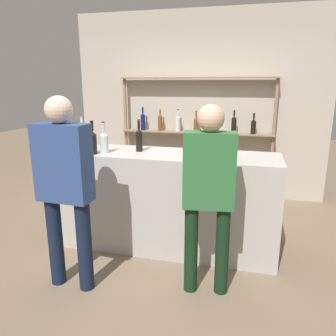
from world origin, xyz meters
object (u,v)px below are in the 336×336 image
customer_right (209,187)px  counter_bottle_5 (139,139)px  counter_bottle_1 (93,142)px  counter_bottle_4 (209,139)px  ice_bucket (218,149)px  counter_bottle_3 (216,142)px  counter_bottle_2 (104,141)px  customer_left (65,181)px  counter_bottle_0 (83,136)px

customer_right → counter_bottle_5: bearing=41.1°
counter_bottle_1 → counter_bottle_4: bearing=21.1°
ice_bucket → customer_right: (-0.01, -0.58, -0.20)m
counter_bottle_3 → counter_bottle_4: bearing=119.1°
counter_bottle_2 → customer_right: 1.31m
counter_bottle_2 → counter_bottle_5: bearing=27.4°
counter_bottle_3 → customer_left: customer_left is taller
counter_bottle_0 → ice_bucket: counter_bottle_0 is taller
counter_bottle_3 → counter_bottle_4: 0.19m
counter_bottle_2 → ice_bucket: size_ratio=1.33×
counter_bottle_3 → counter_bottle_5: counter_bottle_3 is taller
counter_bottle_0 → counter_bottle_2: size_ratio=1.09×
counter_bottle_0 → counter_bottle_5: counter_bottle_0 is taller
counter_bottle_4 → customer_right: (0.12, -0.93, -0.23)m
counter_bottle_0 → counter_bottle_5: size_ratio=1.05×
counter_bottle_1 → ice_bucket: counter_bottle_1 is taller
counter_bottle_1 → customer_right: customer_right is taller
counter_bottle_0 → counter_bottle_3: same height
counter_bottle_2 → counter_bottle_3: counter_bottle_3 is taller
counter_bottle_3 → customer_left: 1.50m
counter_bottle_4 → customer_left: bearing=-132.3°
counter_bottle_1 → customer_right: 1.36m
counter_bottle_2 → customer_left: 0.81m
counter_bottle_2 → customer_right: (1.16, -0.58, -0.22)m
counter_bottle_1 → counter_bottle_4: size_ratio=0.98×
counter_bottle_1 → counter_bottle_3: size_ratio=0.96×
counter_bottle_5 → customer_right: customer_right is taller
counter_bottle_2 → counter_bottle_4: 1.10m
counter_bottle_1 → customer_right: size_ratio=0.21×
counter_bottle_2 → customer_right: customer_right is taller
counter_bottle_5 → customer_right: bearing=-41.7°
counter_bottle_4 → customer_right: size_ratio=0.22×
ice_bucket → customer_left: (-1.17, -0.79, -0.18)m
counter_bottle_3 → ice_bucket: 0.19m
counter_bottle_1 → ice_bucket: size_ratio=1.40×
counter_bottle_1 → counter_bottle_2: 0.12m
customer_right → counter_bottle_0: bearing=56.4°
counter_bottle_2 → customer_left: customer_left is taller
counter_bottle_3 → counter_bottle_5: bearing=-178.7°
counter_bottle_3 → ice_bucket: bearing=-77.2°
counter_bottle_4 → counter_bottle_5: size_ratio=1.02×
ice_bucket → counter_bottle_3: bearing=102.8°
counter_bottle_2 → ice_bucket: (1.17, 0.00, -0.02)m
counter_bottle_4 → counter_bottle_5: counter_bottle_4 is taller
counter_bottle_4 → customer_right: 0.97m
counter_bottle_5 → counter_bottle_1: bearing=-149.0°
counter_bottle_3 → customer_right: (0.03, -0.76, -0.23)m
counter_bottle_0 → customer_right: (1.49, -0.74, -0.24)m
customer_left → counter_bottle_4: bearing=-38.9°
counter_bottle_1 → counter_bottle_5: same height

